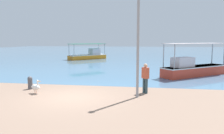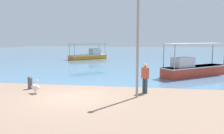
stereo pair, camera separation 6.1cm
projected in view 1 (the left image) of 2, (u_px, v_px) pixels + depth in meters
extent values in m
plane|color=#806655|center=(72.00, 97.00, 11.53)|extent=(120.00, 120.00, 0.00)
cube|color=teal|center=(131.00, 51.00, 58.62)|extent=(110.00, 90.00, 0.00)
cube|color=red|center=(195.00, 71.00, 18.51)|extent=(6.00, 5.15, 0.81)
cube|color=silver|center=(195.00, 67.00, 18.47)|extent=(6.06, 5.21, 0.08)
cylinder|color=#99999E|center=(212.00, 54.00, 20.33)|extent=(0.08, 0.08, 1.88)
cylinder|color=#99999E|center=(224.00, 54.00, 19.30)|extent=(0.08, 0.08, 1.88)
cylinder|color=#99999E|center=(163.00, 56.00, 17.40)|extent=(0.08, 0.08, 1.88)
cylinder|color=#99999E|center=(175.00, 57.00, 16.37)|extent=(0.08, 0.08, 1.88)
cube|color=silver|center=(196.00, 44.00, 18.23)|extent=(5.90, 5.11, 0.05)
cube|color=beige|center=(183.00, 62.00, 17.70)|extent=(2.03, 1.89, 0.80)
cube|color=orange|center=(87.00, 57.00, 34.80)|extent=(5.60, 5.67, 0.69)
cube|color=silver|center=(87.00, 55.00, 34.76)|extent=(5.65, 5.73, 0.08)
cylinder|color=#99999E|center=(74.00, 50.00, 32.32)|extent=(0.08, 0.08, 1.70)
cylinder|color=#99999E|center=(69.00, 50.00, 33.67)|extent=(0.08, 0.08, 1.70)
cylinder|color=#99999E|center=(104.00, 49.00, 35.63)|extent=(0.08, 0.08, 1.70)
cylinder|color=#99999E|center=(99.00, 49.00, 36.97)|extent=(0.08, 0.08, 1.70)
cube|color=#14774B|center=(87.00, 44.00, 34.54)|extent=(5.53, 5.60, 0.05)
cube|color=silver|center=(94.00, 51.00, 35.50)|extent=(2.04, 2.04, 0.97)
cylinder|color=#E0997A|center=(36.00, 91.00, 12.36)|extent=(0.03, 0.03, 0.22)
cylinder|color=#E0997A|center=(35.00, 92.00, 12.27)|extent=(0.03, 0.03, 0.22)
ellipsoid|color=white|center=(36.00, 87.00, 12.27)|extent=(0.62, 0.44, 0.32)
ellipsoid|color=white|center=(32.00, 87.00, 12.39)|extent=(0.19, 0.16, 0.10)
cylinder|color=white|center=(38.00, 84.00, 12.18)|extent=(0.07, 0.07, 0.26)
sphere|color=white|center=(37.00, 81.00, 12.16)|extent=(0.11, 0.11, 0.11)
cone|color=#E5933F|center=(40.00, 81.00, 12.08)|extent=(0.30, 0.15, 0.06)
cylinder|color=gray|center=(138.00, 37.00, 11.15)|extent=(0.14, 0.14, 6.30)
cylinder|color=#47474C|center=(30.00, 84.00, 13.42)|extent=(0.28, 0.28, 0.62)
sphere|color=#4C4C51|center=(30.00, 79.00, 13.38)|extent=(0.29, 0.29, 0.29)
cylinder|color=#2E444A|center=(146.00, 86.00, 12.30)|extent=(0.16, 0.16, 0.85)
cylinder|color=#2E444A|center=(144.00, 85.00, 12.44)|extent=(0.16, 0.16, 0.85)
cube|color=#B74C34|center=(145.00, 73.00, 12.28)|extent=(0.44, 0.44, 0.62)
sphere|color=tan|center=(146.00, 66.00, 12.23)|extent=(0.22, 0.22, 0.22)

